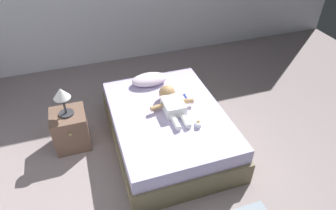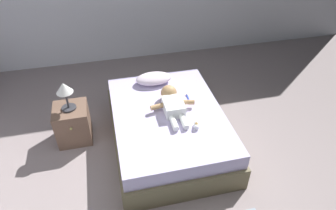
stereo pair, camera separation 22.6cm
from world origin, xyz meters
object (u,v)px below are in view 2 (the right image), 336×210
(nightstand, at_px, (73,123))
(lamp, at_px, (64,91))
(bed, at_px, (168,128))
(toothbrush, at_px, (188,97))
(baby_bottle, at_px, (196,125))
(baby, at_px, (172,102))
(pillow, at_px, (154,79))

(nightstand, height_order, lamp, lamp)
(lamp, bearing_deg, bed, -16.92)
(toothbrush, distance_m, baby_bottle, 0.52)
(baby, bearing_deg, pillow, 100.64)
(bed, height_order, baby, baby)
(pillow, distance_m, lamp, 1.09)
(baby, bearing_deg, bed, -133.02)
(pillow, xyz_separation_m, baby, (0.10, -0.55, 0.01))
(bed, height_order, pillow, pillow)
(nightstand, bearing_deg, baby, -12.84)
(nightstand, bearing_deg, pillow, 15.72)
(bed, relative_size, baby, 2.63)
(pillow, distance_m, baby_bottle, 0.97)
(bed, distance_m, lamp, 1.22)
(toothbrush, relative_size, baby_bottle, 1.49)
(pillow, distance_m, toothbrush, 0.53)
(lamp, xyz_separation_m, baby_bottle, (1.30, -0.64, -0.21))
(baby, height_order, baby_bottle, baby)
(bed, xyz_separation_m, lamp, (-1.07, 0.33, 0.47))
(nightstand, relative_size, lamp, 1.32)
(nightstand, bearing_deg, toothbrush, -5.13)
(pillow, relative_size, toothbrush, 2.99)
(nightstand, xyz_separation_m, baby_bottle, (1.30, -0.64, 0.26))
(baby, distance_m, baby_bottle, 0.42)
(bed, distance_m, baby, 0.32)
(bed, xyz_separation_m, baby, (0.06, 0.07, 0.31))
(nightstand, distance_m, lamp, 0.47)
(pillow, bearing_deg, bed, -86.26)
(pillow, relative_size, nightstand, 0.99)
(lamp, bearing_deg, pillow, 15.71)
(toothbrush, height_order, nightstand, toothbrush)
(bed, height_order, toothbrush, toothbrush)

